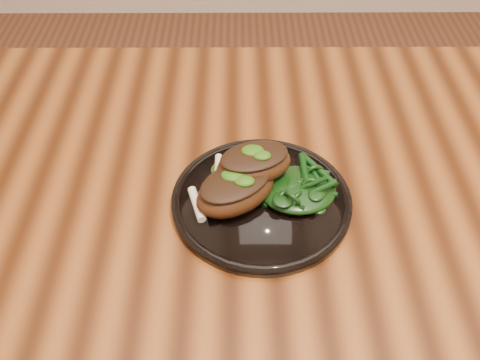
# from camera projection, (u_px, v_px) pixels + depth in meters

# --- Properties ---
(desk) EXTENTS (1.60, 0.80, 0.75)m
(desk) POSITION_uv_depth(u_px,v_px,m) (414.00, 232.00, 0.82)
(desk) COLOR #341506
(desk) RESTS_ON ground
(plate) EXTENTS (0.25, 0.25, 0.02)m
(plate) POSITION_uv_depth(u_px,v_px,m) (261.00, 200.00, 0.74)
(plate) COLOR black
(plate) RESTS_ON desk
(lamb_chop_front) EXTENTS (0.14, 0.13, 0.05)m
(lamb_chop_front) POSITION_uv_depth(u_px,v_px,m) (235.00, 189.00, 0.71)
(lamb_chop_front) COLOR #3B1D0B
(lamb_chop_front) RESTS_ON plate
(lamb_chop_back) EXTENTS (0.12, 0.10, 0.05)m
(lamb_chop_back) POSITION_uv_depth(u_px,v_px,m) (253.00, 163.00, 0.72)
(lamb_chop_back) COLOR #3B1D0B
(lamb_chop_back) RESTS_ON plate
(herb_smear) EXTENTS (0.08, 0.05, 0.01)m
(herb_smear) POSITION_uv_depth(u_px,v_px,m) (239.00, 170.00, 0.77)
(herb_smear) COLOR #193F06
(herb_smear) RESTS_ON plate
(greens_heap) EXTENTS (0.11, 0.10, 0.04)m
(greens_heap) POSITION_uv_depth(u_px,v_px,m) (298.00, 186.00, 0.73)
(greens_heap) COLOR black
(greens_heap) RESTS_ON plate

